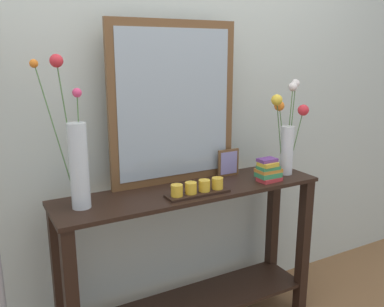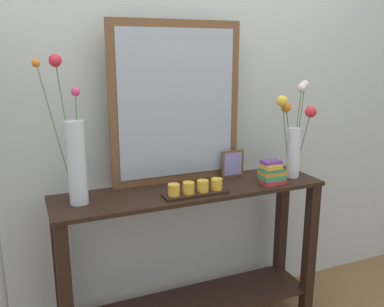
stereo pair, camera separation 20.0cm
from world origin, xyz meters
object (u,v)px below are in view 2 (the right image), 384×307
(mirror_leaning, at_px, (177,104))
(book_stack, at_px, (272,173))
(tall_vase_left, at_px, (75,154))
(console_table, at_px, (192,250))
(candle_tray, at_px, (196,189))
(vase_right, at_px, (294,134))
(picture_frame_small, at_px, (233,164))

(mirror_leaning, distance_m, book_stack, 0.61)
(tall_vase_left, bearing_deg, console_table, -1.37)
(candle_tray, bearing_deg, tall_vase_left, 168.83)
(console_table, height_order, vase_right, vase_right)
(tall_vase_left, relative_size, picture_frame_small, 4.44)
(candle_tray, height_order, picture_frame_small, picture_frame_small)
(console_table, relative_size, candle_tray, 4.32)
(vase_right, relative_size, picture_frame_small, 3.48)
(candle_tray, distance_m, picture_frame_small, 0.36)
(tall_vase_left, xyz_separation_m, picture_frame_small, (0.83, 0.08, -0.15))
(picture_frame_small, bearing_deg, console_table, -161.10)
(mirror_leaning, bearing_deg, book_stack, -27.35)
(console_table, xyz_separation_m, picture_frame_small, (0.28, 0.10, 0.41))
(picture_frame_small, bearing_deg, mirror_leaning, 171.31)
(console_table, distance_m, mirror_leaning, 0.76)
(mirror_leaning, relative_size, vase_right, 1.59)
(tall_vase_left, height_order, picture_frame_small, tall_vase_left)
(mirror_leaning, height_order, candle_tray, mirror_leaning)
(vase_right, bearing_deg, picture_frame_small, 158.54)
(tall_vase_left, relative_size, candle_tray, 2.06)
(picture_frame_small, distance_m, book_stack, 0.22)
(candle_tray, height_order, book_stack, book_stack)
(mirror_leaning, bearing_deg, vase_right, -15.28)
(picture_frame_small, relative_size, book_stack, 1.15)
(picture_frame_small, bearing_deg, tall_vase_left, -174.33)
(picture_frame_small, height_order, book_stack, picture_frame_small)
(mirror_leaning, relative_size, tall_vase_left, 1.24)
(candle_tray, relative_size, picture_frame_small, 2.15)
(console_table, distance_m, vase_right, 0.82)
(picture_frame_small, xyz_separation_m, book_stack, (0.13, -0.18, -0.02))
(console_table, xyz_separation_m, mirror_leaning, (-0.02, 0.14, 0.75))
(mirror_leaning, relative_size, candle_tray, 2.57)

